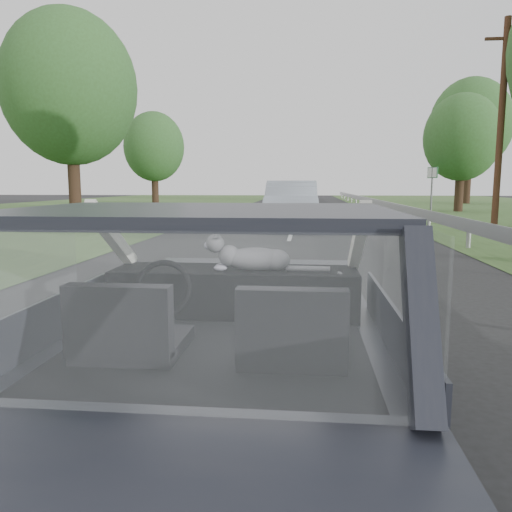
% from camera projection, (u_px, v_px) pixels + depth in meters
% --- Properties ---
extents(ground, '(140.00, 140.00, 0.00)m').
position_uv_depth(ground, '(220.00, 464.00, 2.79)').
color(ground, black).
rests_on(ground, ground).
extents(subject_car, '(1.80, 4.00, 1.45)m').
position_uv_depth(subject_car, '(219.00, 338.00, 2.68)').
color(subject_car, black).
rests_on(subject_car, ground).
extents(dashboard, '(1.58, 0.45, 0.30)m').
position_uv_depth(dashboard, '(235.00, 291.00, 3.28)').
color(dashboard, black).
rests_on(dashboard, subject_car).
extents(driver_seat, '(0.50, 0.72, 0.42)m').
position_uv_depth(driver_seat, '(127.00, 323.00, 2.41)').
color(driver_seat, black).
rests_on(driver_seat, subject_car).
extents(passenger_seat, '(0.50, 0.72, 0.42)m').
position_uv_depth(passenger_seat, '(292.00, 328.00, 2.34)').
color(passenger_seat, black).
rests_on(passenger_seat, subject_car).
extents(steering_wheel, '(0.36, 0.36, 0.04)m').
position_uv_depth(steering_wheel, '(163.00, 289.00, 3.02)').
color(steering_wheel, black).
rests_on(steering_wheel, dashboard).
extents(cat, '(0.58, 0.20, 0.26)m').
position_uv_depth(cat, '(255.00, 257.00, 3.18)').
color(cat, slate).
rests_on(cat, dashboard).
extents(guardrail, '(0.05, 90.00, 0.32)m').
position_uv_depth(guardrail, '(464.00, 225.00, 12.13)').
color(guardrail, '#ABABAB').
rests_on(guardrail, ground).
extents(other_car, '(2.12, 5.16, 1.69)m').
position_uv_depth(other_car, '(291.00, 204.00, 17.81)').
color(other_car, '#B2BDCC').
rests_on(other_car, ground).
extents(highway_sign, '(0.40, 0.98, 2.49)m').
position_uv_depth(highway_sign, '(432.00, 190.00, 27.34)').
color(highway_sign, '#155927').
rests_on(highway_sign, ground).
extents(utility_pole, '(0.26, 0.26, 7.42)m').
position_uv_depth(utility_pole, '(501.00, 124.00, 18.07)').
color(utility_pole, '#542F1E').
rests_on(utility_pole, ground).
extents(tree_2, '(4.87, 4.87, 6.45)m').
position_uv_depth(tree_2, '(461.00, 155.00, 28.30)').
color(tree_2, '#325925').
rests_on(tree_2, ground).
extents(tree_3, '(7.10, 7.10, 9.71)m').
position_uv_depth(tree_3, '(470.00, 143.00, 40.11)').
color(tree_3, '#325925').
rests_on(tree_3, ground).
extents(tree_5, '(6.12, 6.12, 8.85)m').
position_uv_depth(tree_5, '(71.00, 119.00, 22.09)').
color(tree_5, '#325925').
rests_on(tree_5, ground).
extents(tree_6, '(4.40, 4.40, 6.51)m').
position_uv_depth(tree_6, '(154.00, 161.00, 35.84)').
color(tree_6, '#325925').
rests_on(tree_6, ground).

